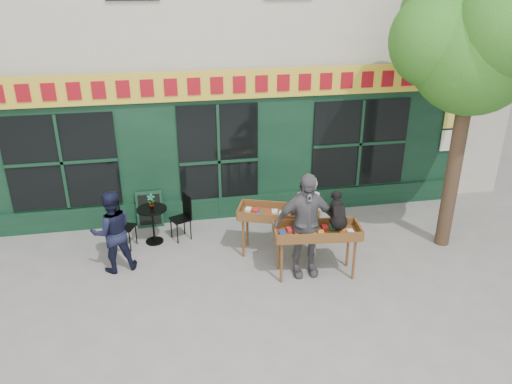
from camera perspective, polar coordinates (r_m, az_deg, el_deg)
ground at (r=9.34m, az=-2.25°, el=-9.18°), size 80.00×80.00×0.00m
street_tree at (r=9.83m, az=23.93°, el=16.19°), size 3.05×2.90×5.60m
book_cart_center at (r=8.95m, az=6.96°, el=-4.82°), size 1.56×0.78×0.99m
dog at (r=8.80m, az=9.38°, el=-2.06°), size 0.41×0.63×0.60m
woman at (r=9.48m, az=5.80°, el=-2.81°), size 0.67×0.48×1.71m
book_cart_right at (r=9.53m, az=2.60°, el=-2.77°), size 1.62×1.10×0.99m
man_right at (r=8.89m, az=5.62°, el=-3.78°), size 1.15×0.48×1.97m
bistro_table at (r=10.27m, az=-11.73°, el=-2.96°), size 0.60×0.60×0.76m
bistro_chair_left at (r=10.25m, az=-15.27°, el=-3.31°), size 0.47×0.47×0.95m
bistro_chair_right at (r=10.34m, az=-8.24°, el=-2.42°), size 0.48×0.47×0.95m
potted_plant at (r=10.11m, az=-11.91°, el=-1.06°), size 0.17×0.13×0.31m
man_left at (r=9.41m, az=-16.11°, el=-4.36°), size 0.88×0.75×1.58m
chalkboard at (r=11.00m, az=-12.06°, el=-1.96°), size 0.56×0.21×0.79m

